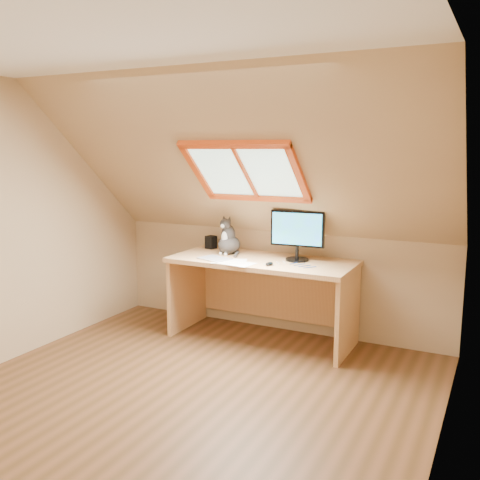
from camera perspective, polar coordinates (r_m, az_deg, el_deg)
The scene contains 10 objects.
ground at distance 4.13m, azimuth -6.02°, elevation -16.43°, with size 3.50×3.50×0.00m, color brown.
room_shell at distance 3.65m, azimuth -7.21°, elevation 3.56°, with size 3.52×3.52×2.41m.
desk at distance 5.14m, azimuth 2.69°, elevation -4.45°, with size 1.73×0.76×0.79m.
monitor at distance 4.93m, azimuth 6.14°, elevation 0.84°, with size 0.51×0.21×0.47m.
cat at distance 5.24m, azimuth -1.23°, elevation -0.01°, with size 0.25×0.28×0.39m.
desk_speaker at distance 5.54m, azimuth -3.11°, elevation -0.24°, with size 0.09×0.09×0.13m, color black.
graphics_tablet at distance 5.02m, azimuth -2.71°, elevation -2.01°, with size 0.29×0.20×0.01m, color #B2B2B7.
mouse at distance 4.76m, azimuth 3.15°, elevation -2.56°, with size 0.05×0.10×0.03m, color black.
papers at distance 4.88m, azimuth -0.95°, elevation -2.37°, with size 0.35×0.30×0.01m.
cables at distance 4.79m, azimuth 5.48°, elevation -2.63°, with size 0.51×0.26×0.01m.
Camera 1 is at (2.02, -3.11, 1.82)m, focal length 40.00 mm.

